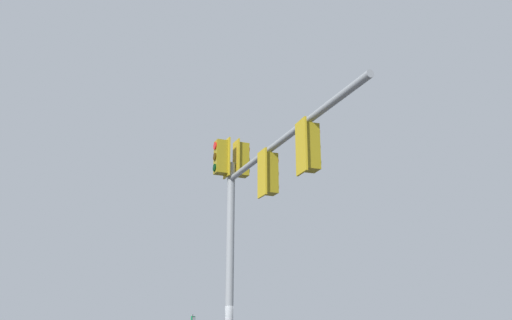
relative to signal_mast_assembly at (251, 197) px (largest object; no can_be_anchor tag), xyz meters
name	(u,v)px	position (x,y,z in m)	size (l,w,h in m)	color
signal_mast_assembly	(251,197)	(0.00, 0.00, 0.00)	(6.59, 1.42, 6.77)	gray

